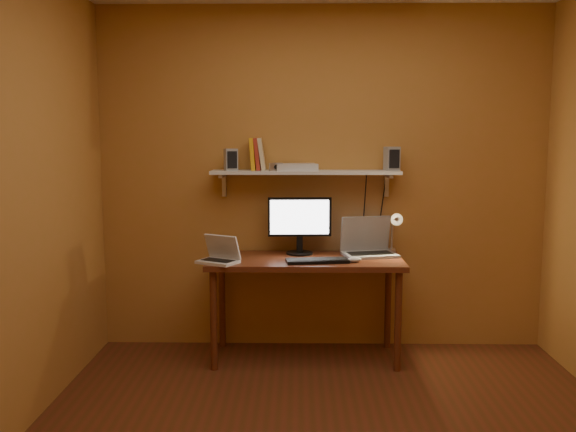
{
  "coord_description": "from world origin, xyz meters",
  "views": [
    {
      "loc": [
        -0.19,
        -3.05,
        1.62
      ],
      "look_at": [
        -0.26,
        1.18,
        1.07
      ],
      "focal_mm": 38.0,
      "sensor_mm": 36.0,
      "label": 1
    }
  ],
  "objects_px": {
    "monitor": "(300,222)",
    "mouse": "(355,260)",
    "wall_shelf": "(305,173)",
    "speaker_left": "(231,160)",
    "router": "(296,167)",
    "netbook": "(220,255)",
    "shelf_camera": "(276,167)",
    "desk": "(305,270)",
    "laptop": "(368,245)",
    "desk_lamp": "(395,227)",
    "speaker_right": "(392,159)",
    "keyboard": "(317,261)"
  },
  "relations": [
    {
      "from": "monitor",
      "to": "speaker_right",
      "type": "height_order",
      "value": "speaker_right"
    },
    {
      "from": "wall_shelf",
      "to": "laptop",
      "type": "distance_m",
      "value": 0.71
    },
    {
      "from": "wall_shelf",
      "to": "monitor",
      "type": "bearing_deg",
      "value": -138.07
    },
    {
      "from": "netbook",
      "to": "shelf_camera",
      "type": "distance_m",
      "value": 0.77
    },
    {
      "from": "laptop",
      "to": "desk_lamp",
      "type": "height_order",
      "value": "desk_lamp"
    },
    {
      "from": "speaker_left",
      "to": "router",
      "type": "distance_m",
      "value": 0.48
    },
    {
      "from": "monitor",
      "to": "desk_lamp",
      "type": "distance_m",
      "value": 0.7
    },
    {
      "from": "mouse",
      "to": "router",
      "type": "xyz_separation_m",
      "value": [
        -0.42,
        0.34,
        0.63
      ]
    },
    {
      "from": "desk",
      "to": "desk_lamp",
      "type": "xyz_separation_m",
      "value": [
        0.66,
        0.13,
        0.29
      ]
    },
    {
      "from": "desk_lamp",
      "to": "shelf_camera",
      "type": "bearing_deg",
      "value": 179.96
    },
    {
      "from": "keyboard",
      "to": "desk",
      "type": "bearing_deg",
      "value": 111.35
    },
    {
      "from": "laptop",
      "to": "speaker_right",
      "type": "relative_size",
      "value": 2.46
    },
    {
      "from": "netbook",
      "to": "speaker_right",
      "type": "distance_m",
      "value": 1.45
    },
    {
      "from": "shelf_camera",
      "to": "router",
      "type": "xyz_separation_m",
      "value": [
        0.14,
        0.08,
        -0.0
      ]
    },
    {
      "from": "laptop",
      "to": "netbook",
      "type": "distance_m",
      "value": 1.11
    },
    {
      "from": "desk",
      "to": "speaker_right",
      "type": "relative_size",
      "value": 7.98
    },
    {
      "from": "shelf_camera",
      "to": "router",
      "type": "distance_m",
      "value": 0.16
    },
    {
      "from": "netbook",
      "to": "shelf_camera",
      "type": "xyz_separation_m",
      "value": [
        0.38,
        0.29,
        0.6
      ]
    },
    {
      "from": "monitor",
      "to": "shelf_camera",
      "type": "xyz_separation_m",
      "value": [
        -0.18,
        -0.03,
        0.41
      ]
    },
    {
      "from": "desk",
      "to": "router",
      "type": "bearing_deg",
      "value": 109.58
    },
    {
      "from": "desk_lamp",
      "to": "speaker_right",
      "type": "distance_m",
      "value": 0.51
    },
    {
      "from": "desk",
      "to": "mouse",
      "type": "distance_m",
      "value": 0.38
    },
    {
      "from": "netbook",
      "to": "shelf_camera",
      "type": "relative_size",
      "value": 3.14
    },
    {
      "from": "wall_shelf",
      "to": "speaker_right",
      "type": "xyz_separation_m",
      "value": [
        0.64,
        0.01,
        0.1
      ]
    },
    {
      "from": "wall_shelf",
      "to": "desk_lamp",
      "type": "xyz_separation_m",
      "value": [
        0.66,
        -0.07,
        -0.4
      ]
    },
    {
      "from": "netbook",
      "to": "speaker_left",
      "type": "height_order",
      "value": "speaker_left"
    },
    {
      "from": "mouse",
      "to": "laptop",
      "type": "bearing_deg",
      "value": 52.84
    },
    {
      "from": "monitor",
      "to": "speaker_left",
      "type": "xyz_separation_m",
      "value": [
        -0.51,
        0.02,
        0.47
      ]
    },
    {
      "from": "desk",
      "to": "laptop",
      "type": "distance_m",
      "value": 0.51
    },
    {
      "from": "wall_shelf",
      "to": "router",
      "type": "xyz_separation_m",
      "value": [
        -0.07,
        0.01,
        0.04
      ]
    },
    {
      "from": "shelf_camera",
      "to": "wall_shelf",
      "type": "bearing_deg",
      "value": 17.24
    },
    {
      "from": "speaker_right",
      "to": "wall_shelf",
      "type": "bearing_deg",
      "value": 167.54
    },
    {
      "from": "wall_shelf",
      "to": "laptop",
      "type": "relative_size",
      "value": 3.25
    },
    {
      "from": "desk",
      "to": "shelf_camera",
      "type": "height_order",
      "value": "shelf_camera"
    },
    {
      "from": "monitor",
      "to": "mouse",
      "type": "height_order",
      "value": "monitor"
    },
    {
      "from": "desk",
      "to": "speaker_left",
      "type": "bearing_deg",
      "value": 162.12
    },
    {
      "from": "speaker_right",
      "to": "laptop",
      "type": "bearing_deg",
      "value": -173.49
    },
    {
      "from": "laptop",
      "to": "speaker_right",
      "type": "bearing_deg",
      "value": 6.8
    },
    {
      "from": "monitor",
      "to": "wall_shelf",
      "type": "bearing_deg",
      "value": 38.95
    },
    {
      "from": "laptop",
      "to": "speaker_left",
      "type": "bearing_deg",
      "value": 164.82
    },
    {
      "from": "laptop",
      "to": "monitor",
      "type": "bearing_deg",
      "value": 165.22
    },
    {
      "from": "wall_shelf",
      "to": "router",
      "type": "bearing_deg",
      "value": 173.12
    },
    {
      "from": "mouse",
      "to": "speaker_left",
      "type": "bearing_deg",
      "value": 147.68
    },
    {
      "from": "wall_shelf",
      "to": "keyboard",
      "type": "height_order",
      "value": "wall_shelf"
    },
    {
      "from": "router",
      "to": "keyboard",
      "type": "bearing_deg",
      "value": -66.16
    },
    {
      "from": "speaker_left",
      "to": "mouse",
      "type": "bearing_deg",
      "value": -37.53
    },
    {
      "from": "monitor",
      "to": "desk_lamp",
      "type": "height_order",
      "value": "monitor"
    },
    {
      "from": "monitor",
      "to": "speaker_right",
      "type": "bearing_deg",
      "value": 1.03
    },
    {
      "from": "monitor",
      "to": "desk_lamp",
      "type": "bearing_deg",
      "value": -5.46
    },
    {
      "from": "mouse",
      "to": "monitor",
      "type": "bearing_deg",
      "value": 129.93
    }
  ]
}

